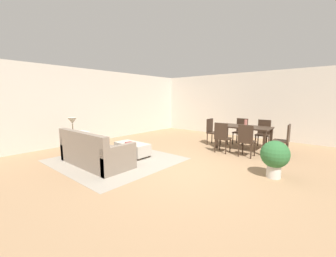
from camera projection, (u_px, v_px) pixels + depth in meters
ground_plane at (183, 167)px, 4.95m from camera, size 10.80×10.80×0.00m
wall_back at (255, 105)px, 8.53m from camera, size 9.00×0.12×2.70m
wall_left at (97, 106)px, 8.00m from camera, size 0.12×11.00×2.70m
area_rug at (116, 159)px, 5.58m from camera, size 3.00×2.80×0.01m
couch at (94, 153)px, 5.14m from camera, size 2.04×0.88×0.86m
ottoman_table at (132, 148)px, 5.91m from camera, size 1.05×0.50×0.38m
side_table at (74, 139)px, 6.05m from camera, size 0.40×0.40×0.56m
table_lamp at (72, 122)px, 5.97m from camera, size 0.26×0.26×0.52m
dining_table at (244, 129)px, 6.58m from camera, size 1.58×0.85×0.76m
dining_chair_near_left at (222, 136)px, 6.21m from camera, size 0.42×0.42×0.92m
dining_chair_near_right at (246, 139)px, 5.75m from camera, size 0.41×0.41×0.92m
dining_chair_far_left at (241, 130)px, 7.41m from camera, size 0.41×0.41×0.92m
dining_chair_far_right at (263, 132)px, 6.95m from camera, size 0.42×0.42×0.92m
dining_chair_head_east at (284, 138)px, 5.85m from camera, size 0.43×0.43×0.92m
dining_chair_head_west at (212, 130)px, 7.33m from camera, size 0.40×0.40×0.92m
vase_centerpiece at (246, 123)px, 6.51m from camera, size 0.09×0.09×0.21m
book_on_ottoman at (131, 143)px, 5.81m from camera, size 0.26×0.20×0.03m
potted_plant at (275, 156)px, 4.27m from camera, size 0.57×0.57×0.78m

